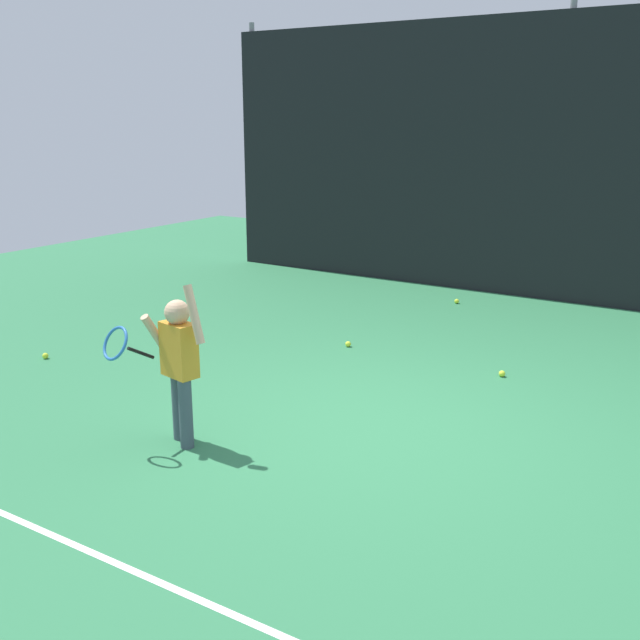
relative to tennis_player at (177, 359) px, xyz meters
The scene contains 10 objects.
ground_plane 1.81m from the tennis_player, 45.42° to the left, with size 20.00×20.00×0.00m, color #2D7247.
court_line_baseline 2.02m from the tennis_player, 51.84° to the right, with size 9.00×0.05×0.00m, color white.
back_fence_windscreen 6.74m from the tennis_player, 79.88° to the left, with size 10.94×0.08×3.94m, color black.
fence_post_0 7.89m from the tennis_player, 122.27° to the left, with size 0.09×0.09×4.09m, color slate.
fence_post_1 6.81m from the tennis_player, 79.97° to the left, with size 0.09×0.09×4.09m, color slate.
tennis_player is the anchor object (origin of this frame).
tennis_ball_0 3.47m from the tennis_player, 60.02° to the left, with size 0.07×0.07×0.07m, color #CCE033.
tennis_ball_1 3.07m from the tennis_player, 92.85° to the left, with size 0.07×0.07×0.07m, color #CCE033.
tennis_ball_2 5.62m from the tennis_player, 88.59° to the left, with size 0.07×0.07×0.07m, color #CCE033.
tennis_ball_3 2.96m from the tennis_player, 163.15° to the left, with size 0.07×0.07×0.07m, color #CCE033.
Camera 1 is at (2.77, -5.31, 2.59)m, focal length 41.67 mm.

